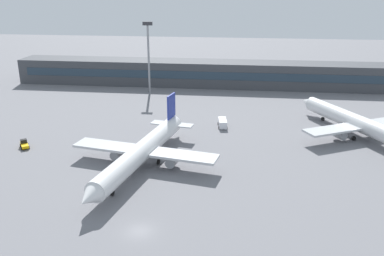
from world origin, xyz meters
The scene contains 7 objects.
ground_plane centered at (0.00, 40.00, 0.00)m, with size 400.00×400.00×0.00m, color slate.
terminal_building centered at (0.00, 96.74, 4.50)m, with size 136.68×12.13×9.00m.
airplane_near centered at (-5.09, 23.05, 3.40)m, with size 31.64×44.82×11.15m.
airplane_mid centered at (43.60, 47.59, 3.38)m, with size 29.78×41.06×11.10m.
baggage_tug_yellow centered at (-34.72, 30.32, 0.80)m, with size 3.29×3.81×1.75m.
service_van_white centered at (10.20, 50.31, 1.11)m, with size 2.80×5.40×2.08m.
floodlight_tower_west centered at (-16.90, 84.18, 13.99)m, with size 3.20×0.80×24.01m.
Camera 1 is at (14.58, -53.28, 36.11)m, focal length 38.63 mm.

